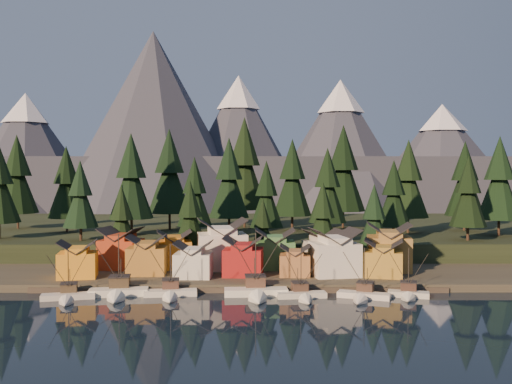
{
  "coord_description": "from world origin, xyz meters",
  "views": [
    {
      "loc": [
        2.97,
        -92.69,
        22.95
      ],
      "look_at": [
        3.35,
        30.0,
        18.66
      ],
      "focal_mm": 40.0,
      "sensor_mm": 36.0,
      "label": 1
    }
  ],
  "objects_px": {
    "boat_2": "(170,287)",
    "house_back_0": "(121,247)",
    "boat_5": "(363,289)",
    "house_back_1": "(174,248)",
    "boat_0": "(68,291)",
    "boat_6": "(408,287)",
    "house_front_0": "(78,258)",
    "house_front_1": "(147,254)",
    "boat_4": "(303,289)",
    "boat_3": "(256,284)",
    "boat_1": "(118,284)"
  },
  "relations": [
    {
      "from": "boat_6",
      "to": "house_front_1",
      "type": "distance_m",
      "value": 53.38
    },
    {
      "from": "boat_0",
      "to": "house_front_0",
      "type": "height_order",
      "value": "house_front_0"
    },
    {
      "from": "boat_2",
      "to": "boat_3",
      "type": "xyz_separation_m",
      "value": [
        15.82,
        -0.07,
        0.43
      ]
    },
    {
      "from": "boat_3",
      "to": "boat_4",
      "type": "relative_size",
      "value": 1.3
    },
    {
      "from": "boat_4",
      "to": "boat_6",
      "type": "relative_size",
      "value": 1.02
    },
    {
      "from": "boat_4",
      "to": "boat_2",
      "type": "bearing_deg",
      "value": 169.21
    },
    {
      "from": "boat_6",
      "to": "house_back_1",
      "type": "relative_size",
      "value": 1.14
    },
    {
      "from": "boat_6",
      "to": "house_front_0",
      "type": "relative_size",
      "value": 1.15
    },
    {
      "from": "house_front_0",
      "to": "boat_0",
      "type": "bearing_deg",
      "value": -89.81
    },
    {
      "from": "boat_5",
      "to": "house_front_1",
      "type": "relative_size",
      "value": 1.25
    },
    {
      "from": "boat_3",
      "to": "boat_1",
      "type": "bearing_deg",
      "value": 176.36
    },
    {
      "from": "boat_2",
      "to": "boat_3",
      "type": "relative_size",
      "value": 0.83
    },
    {
      "from": "boat_1",
      "to": "house_back_1",
      "type": "distance_m",
      "value": 24.18
    },
    {
      "from": "boat_4",
      "to": "house_front_1",
      "type": "height_order",
      "value": "house_front_1"
    },
    {
      "from": "house_front_0",
      "to": "house_back_1",
      "type": "bearing_deg",
      "value": 21.99
    },
    {
      "from": "house_front_1",
      "to": "boat_6",
      "type": "bearing_deg",
      "value": -20.63
    },
    {
      "from": "boat_6",
      "to": "boat_5",
      "type": "bearing_deg",
      "value": -156.42
    },
    {
      "from": "house_back_0",
      "to": "boat_3",
      "type": "bearing_deg",
      "value": -27.07
    },
    {
      "from": "boat_4",
      "to": "house_back_0",
      "type": "relative_size",
      "value": 1.06
    },
    {
      "from": "boat_2",
      "to": "house_back_0",
      "type": "bearing_deg",
      "value": 115.63
    },
    {
      "from": "boat_1",
      "to": "boat_4",
      "type": "distance_m",
      "value": 33.89
    },
    {
      "from": "boat_2",
      "to": "boat_5",
      "type": "height_order",
      "value": "boat_2"
    },
    {
      "from": "boat_5",
      "to": "boat_6",
      "type": "height_order",
      "value": "boat_5"
    },
    {
      "from": "house_front_0",
      "to": "house_back_1",
      "type": "relative_size",
      "value": 0.98
    },
    {
      "from": "boat_0",
      "to": "house_front_1",
      "type": "bearing_deg",
      "value": 45.91
    },
    {
      "from": "boat_0",
      "to": "house_back_1",
      "type": "bearing_deg",
      "value": 45.57
    },
    {
      "from": "house_front_0",
      "to": "house_back_0",
      "type": "relative_size",
      "value": 0.9
    },
    {
      "from": "boat_3",
      "to": "boat_6",
      "type": "distance_m",
      "value": 27.76
    },
    {
      "from": "boat_4",
      "to": "house_front_1",
      "type": "distance_m",
      "value": 35.86
    },
    {
      "from": "boat_3",
      "to": "house_front_1",
      "type": "relative_size",
      "value": 1.58
    },
    {
      "from": "boat_1",
      "to": "boat_6",
      "type": "bearing_deg",
      "value": -7.9
    },
    {
      "from": "boat_5",
      "to": "house_back_1",
      "type": "xyz_separation_m",
      "value": [
        -37.49,
        24.83,
        4.1
      ]
    },
    {
      "from": "boat_3",
      "to": "house_front_0",
      "type": "height_order",
      "value": "boat_3"
    },
    {
      "from": "house_front_1",
      "to": "house_back_0",
      "type": "height_order",
      "value": "house_back_0"
    },
    {
      "from": "boat_0",
      "to": "boat_6",
      "type": "height_order",
      "value": "boat_0"
    },
    {
      "from": "house_front_1",
      "to": "house_back_0",
      "type": "xyz_separation_m",
      "value": [
        -7.04,
        6.86,
        0.48
      ]
    },
    {
      "from": "boat_2",
      "to": "house_back_1",
      "type": "xyz_separation_m",
      "value": [
        -2.48,
        22.85,
        4.0
      ]
    },
    {
      "from": "boat_5",
      "to": "boat_4",
      "type": "bearing_deg",
      "value": -161.97
    },
    {
      "from": "boat_2",
      "to": "house_front_1",
      "type": "xyz_separation_m",
      "value": [
        -7.18,
        15.34,
        3.88
      ]
    },
    {
      "from": "boat_3",
      "to": "boat_6",
      "type": "bearing_deg",
      "value": -4.86
    },
    {
      "from": "boat_2",
      "to": "boat_3",
      "type": "distance_m",
      "value": 15.82
    },
    {
      "from": "boat_3",
      "to": "boat_5",
      "type": "xyz_separation_m",
      "value": [
        19.2,
        -1.91,
        -0.53
      ]
    },
    {
      "from": "boat_3",
      "to": "house_back_0",
      "type": "relative_size",
      "value": 1.37
    },
    {
      "from": "boat_0",
      "to": "boat_4",
      "type": "xyz_separation_m",
      "value": [
        42.17,
        1.14,
        0.01
      ]
    },
    {
      "from": "boat_2",
      "to": "boat_5",
      "type": "xyz_separation_m",
      "value": [
        35.02,
        -1.98,
        -0.1
      ]
    },
    {
      "from": "house_front_1",
      "to": "boat_3",
      "type": "bearing_deg",
      "value": -36.85
    },
    {
      "from": "house_back_1",
      "to": "house_front_1",
      "type": "bearing_deg",
      "value": -131.77
    },
    {
      "from": "boat_5",
      "to": "house_back_1",
      "type": "bearing_deg",
      "value": 166.79
    },
    {
      "from": "boat_1",
      "to": "house_front_0",
      "type": "distance_m",
      "value": 16.13
    },
    {
      "from": "boat_4",
      "to": "house_front_0",
      "type": "bearing_deg",
      "value": 156.59
    }
  ]
}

